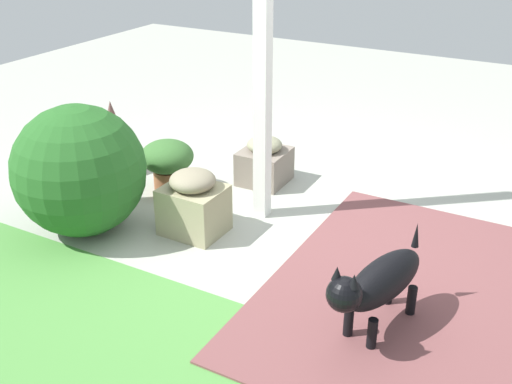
% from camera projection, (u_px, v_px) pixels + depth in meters
% --- Properties ---
extents(ground_plane, '(12.00, 12.00, 0.00)m').
position_uv_depth(ground_plane, '(301.00, 231.00, 4.61)').
color(ground_plane, '#ABAEA1').
extents(brick_path, '(1.80, 2.40, 0.02)m').
position_uv_depth(brick_path, '(419.00, 296.00, 3.86)').
color(brick_path, brown).
rests_on(brick_path, ground).
extents(porch_pillar, '(0.10, 0.10, 2.45)m').
position_uv_depth(porch_pillar, '(263.00, 60.00, 4.33)').
color(porch_pillar, white).
rests_on(porch_pillar, ground).
extents(stone_planter_nearest, '(0.39, 0.42, 0.41)m').
position_uv_depth(stone_planter_nearest, '(264.00, 162.00, 5.33)').
color(stone_planter_nearest, gray).
rests_on(stone_planter_nearest, ground).
extents(stone_planter_mid, '(0.44, 0.38, 0.49)m').
position_uv_depth(stone_planter_mid, '(194.00, 203.00, 4.51)').
color(stone_planter_mid, tan).
rests_on(stone_planter_mid, ground).
extents(round_shrub, '(0.96, 0.96, 0.96)m').
position_uv_depth(round_shrub, '(80.00, 171.00, 4.44)').
color(round_shrub, '#255D23').
rests_on(round_shrub, ground).
extents(terracotta_pot_spiky, '(0.28, 0.28, 0.67)m').
position_uv_depth(terracotta_pot_spiky, '(114.00, 139.00, 5.47)').
color(terracotta_pot_spiky, '#BB6B4D').
rests_on(terracotta_pot_spiky, ground).
extents(terracotta_pot_broad, '(0.44, 0.44, 0.45)m').
position_uv_depth(terracotta_pot_broad, '(167.00, 161.00, 5.12)').
color(terracotta_pot_broad, '#9E5B3A').
rests_on(terracotta_pot_broad, ground).
extents(dog, '(0.38, 0.83, 0.57)m').
position_uv_depth(dog, '(378.00, 283.00, 3.43)').
color(dog, black).
rests_on(dog, ground).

